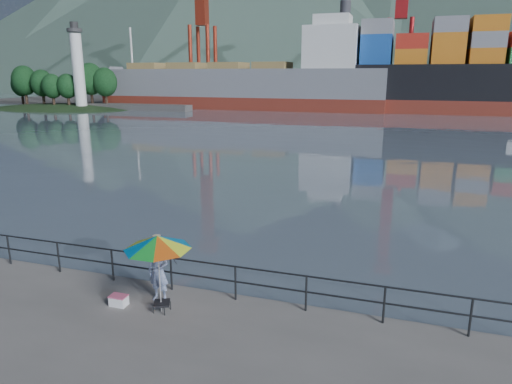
% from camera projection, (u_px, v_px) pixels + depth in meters
% --- Properties ---
extents(harbor_water, '(500.00, 280.00, 0.00)m').
position_uv_depth(harbor_water, '(381.00, 96.00, 131.81)').
color(harbor_water, slate).
rests_on(harbor_water, ground).
extents(far_dock, '(200.00, 40.00, 0.40)m').
position_uv_depth(far_dock, '(421.00, 104.00, 94.77)').
color(far_dock, '#514F4C').
rests_on(far_dock, ground).
extents(guardrail, '(22.00, 0.06, 1.03)m').
position_uv_depth(guardrail, '(141.00, 269.00, 13.57)').
color(guardrail, '#2D3033').
rests_on(guardrail, ground).
extents(lighthouse_islet, '(48.00, 26.40, 19.20)m').
position_uv_depth(lighthouse_islet, '(59.00, 106.00, 85.57)').
color(lighthouse_islet, '#263F1E').
rests_on(lighthouse_islet, ground).
extents(fisherman, '(0.70, 0.51, 1.77)m').
position_uv_depth(fisherman, '(159.00, 271.00, 12.55)').
color(fisherman, '#2B4C90').
rests_on(fisherman, ground).
extents(beach_umbrella, '(2.29, 2.29, 2.15)m').
position_uv_depth(beach_umbrella, '(157.00, 242.00, 11.68)').
color(beach_umbrella, white).
rests_on(beach_umbrella, ground).
extents(folding_stool, '(0.55, 0.55, 0.27)m').
position_uv_depth(folding_stool, '(162.00, 307.00, 12.13)').
color(folding_stool, black).
rests_on(folding_stool, ground).
extents(cooler_bag, '(0.46, 0.31, 0.26)m').
position_uv_depth(cooler_bag, '(119.00, 301.00, 12.46)').
color(cooler_bag, white).
rests_on(cooler_bag, ground).
extents(fishing_rod, '(0.68, 1.76, 1.32)m').
position_uv_depth(fishing_rod, '(173.00, 284.00, 13.75)').
color(fishing_rod, black).
rests_on(fishing_rod, ground).
extents(bulk_carrier, '(53.93, 9.33, 14.50)m').
position_uv_depth(bulk_carrier, '(249.00, 85.00, 84.96)').
color(bulk_carrier, maroon).
rests_on(bulk_carrier, ground).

